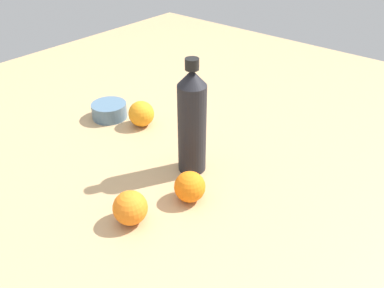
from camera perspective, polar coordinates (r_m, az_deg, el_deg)
name	(u,v)px	position (r m, az deg, el deg)	size (l,w,h in m)	color
ground_plane	(196,176)	(1.09, 0.57, -4.60)	(2.40, 2.40, 0.00)	tan
water_bottle	(192,121)	(1.04, 0.00, 3.24)	(0.08, 0.08, 0.32)	black
orange_0	(190,187)	(0.99, -0.32, -6.12)	(0.08, 0.08, 0.08)	orange
orange_1	(130,208)	(0.94, -8.81, -8.99)	(0.08, 0.08, 0.08)	orange
orange_2	(141,114)	(1.31, -7.25, 4.30)	(0.08, 0.08, 0.08)	orange
ceramic_bowl	(109,111)	(1.38, -11.72, 4.70)	(0.12, 0.12, 0.05)	slate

